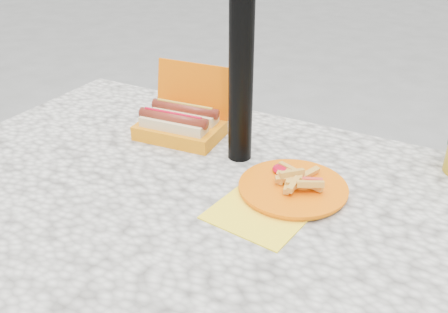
% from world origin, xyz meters
% --- Properties ---
extents(picnic_table, '(1.20, 0.80, 0.75)m').
position_xyz_m(picnic_table, '(0.00, 0.00, 0.64)').
color(picnic_table, beige).
rests_on(picnic_table, ground).
extents(hotdog_box, '(0.20, 0.16, 0.15)m').
position_xyz_m(hotdog_box, '(-0.17, 0.19, 0.78)').
color(hotdog_box, '#E35E00').
rests_on(hotdog_box, picnic_table).
extents(fries_plate, '(0.22, 0.29, 0.04)m').
position_xyz_m(fries_plate, '(0.15, 0.08, 0.76)').
color(fries_plate, yellow).
rests_on(fries_plate, picnic_table).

